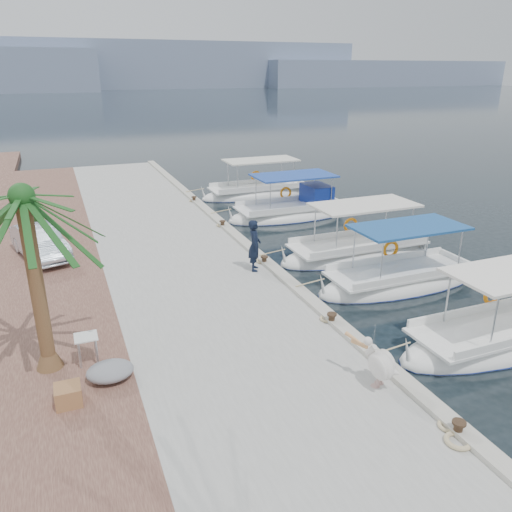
{
  "coord_description": "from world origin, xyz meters",
  "views": [
    {
      "loc": [
        -7.06,
        -14.49,
        7.33
      ],
      "look_at": [
        -1.0,
        0.71,
        1.2
      ],
      "focal_mm": 35.0,
      "sensor_mm": 36.0,
      "label": 1
    }
  ],
  "objects_px": {
    "fishing_caique_a": "(508,338)",
    "fishing_caique_d": "(292,213)",
    "fishing_caique_b": "(399,282)",
    "fishing_caique_e": "(258,194)",
    "fishing_caique_c": "(357,253)",
    "date_palm": "(22,198)",
    "parked_car": "(40,242)",
    "fisherman": "(255,245)",
    "pelican": "(380,363)"
  },
  "relations": [
    {
      "from": "fishing_caique_a",
      "to": "fishing_caique_d",
      "type": "bearing_deg",
      "value": 90.51
    },
    {
      "from": "fishing_caique_b",
      "to": "fishing_caique_e",
      "type": "distance_m",
      "value": 14.55
    },
    {
      "from": "fishing_caique_a",
      "to": "fishing_caique_c",
      "type": "relative_size",
      "value": 1.05
    },
    {
      "from": "fishing_caique_b",
      "to": "date_palm",
      "type": "height_order",
      "value": "date_palm"
    },
    {
      "from": "fishing_caique_b",
      "to": "fishing_caique_d",
      "type": "distance_m",
      "value": 9.59
    },
    {
      "from": "parked_car",
      "to": "fishing_caique_b",
      "type": "bearing_deg",
      "value": -45.2
    },
    {
      "from": "fishing_caique_b",
      "to": "fisherman",
      "type": "relative_size",
      "value": 3.5
    },
    {
      "from": "date_palm",
      "to": "fishing_caique_d",
      "type": "bearing_deg",
      "value": 43.5
    },
    {
      "from": "pelican",
      "to": "date_palm",
      "type": "relative_size",
      "value": 0.27
    },
    {
      "from": "fisherman",
      "to": "parked_car",
      "type": "bearing_deg",
      "value": 79.76
    },
    {
      "from": "fishing_caique_c",
      "to": "fishing_caique_d",
      "type": "height_order",
      "value": "same"
    },
    {
      "from": "fishing_caique_e",
      "to": "pelican",
      "type": "bearing_deg",
      "value": -104.25
    },
    {
      "from": "fishing_caique_b",
      "to": "fishing_caique_e",
      "type": "relative_size",
      "value": 0.9
    },
    {
      "from": "fishing_caique_c",
      "to": "date_palm",
      "type": "height_order",
      "value": "date_palm"
    },
    {
      "from": "fishing_caique_b",
      "to": "fishing_caique_c",
      "type": "distance_m",
      "value": 3.16
    },
    {
      "from": "fishing_caique_c",
      "to": "pelican",
      "type": "bearing_deg",
      "value": -120.02
    },
    {
      "from": "fishing_caique_b",
      "to": "date_palm",
      "type": "relative_size",
      "value": 1.27
    },
    {
      "from": "fishing_caique_a",
      "to": "fisherman",
      "type": "height_order",
      "value": "fisherman"
    },
    {
      "from": "pelican",
      "to": "fishing_caique_e",
      "type": "bearing_deg",
      "value": 75.75
    },
    {
      "from": "pelican",
      "to": "parked_car",
      "type": "relative_size",
      "value": 0.37
    },
    {
      "from": "fishing_caique_a",
      "to": "fisherman",
      "type": "xyz_separation_m",
      "value": [
        -5.17,
        6.68,
        1.31
      ]
    },
    {
      "from": "pelican",
      "to": "fisherman",
      "type": "bearing_deg",
      "value": 90.35
    },
    {
      "from": "fishing_caique_b",
      "to": "fishing_caique_e",
      "type": "bearing_deg",
      "value": 88.58
    },
    {
      "from": "fishing_caique_a",
      "to": "parked_car",
      "type": "relative_size",
      "value": 1.97
    },
    {
      "from": "fishing_caique_a",
      "to": "fishing_caique_b",
      "type": "relative_size",
      "value": 1.13
    },
    {
      "from": "fishing_caique_b",
      "to": "pelican",
      "type": "xyz_separation_m",
      "value": [
        -4.71,
        -5.43,
        0.95
      ]
    },
    {
      "from": "fishing_caique_a",
      "to": "date_palm",
      "type": "relative_size",
      "value": 1.43
    },
    {
      "from": "fishing_caique_a",
      "to": "fishing_caique_c",
      "type": "distance_m",
      "value": 7.64
    },
    {
      "from": "fishing_caique_e",
      "to": "fisherman",
      "type": "xyz_separation_m",
      "value": [
        -5.12,
        -12.35,
        1.31
      ]
    },
    {
      "from": "pelican",
      "to": "parked_car",
      "type": "height_order",
      "value": "parked_car"
    },
    {
      "from": "fishing_caique_b",
      "to": "parked_car",
      "type": "distance_m",
      "value": 13.63
    },
    {
      "from": "fishing_caique_b",
      "to": "fishing_caique_c",
      "type": "height_order",
      "value": "same"
    },
    {
      "from": "fishing_caique_c",
      "to": "parked_car",
      "type": "distance_m",
      "value": 12.68
    },
    {
      "from": "fishing_caique_b",
      "to": "fishing_caique_c",
      "type": "xyz_separation_m",
      "value": [
        0.25,
        3.15,
        -0.0
      ]
    },
    {
      "from": "fishing_caique_b",
      "to": "fishing_caique_d",
      "type": "bearing_deg",
      "value": 88.29
    },
    {
      "from": "fishing_caique_b",
      "to": "fishing_caique_d",
      "type": "relative_size",
      "value": 0.95
    },
    {
      "from": "fishing_caique_d",
      "to": "fisherman",
      "type": "distance_m",
      "value": 9.03
    },
    {
      "from": "fisherman",
      "to": "parked_car",
      "type": "distance_m",
      "value": 8.37
    },
    {
      "from": "fishing_caique_b",
      "to": "pelican",
      "type": "relative_size",
      "value": 4.68
    },
    {
      "from": "fishing_caique_a",
      "to": "pelican",
      "type": "height_order",
      "value": "fishing_caique_a"
    },
    {
      "from": "pelican",
      "to": "fishing_caique_b",
      "type": "bearing_deg",
      "value": 49.04
    },
    {
      "from": "parked_car",
      "to": "fishing_caique_e",
      "type": "bearing_deg",
      "value": 16.5
    },
    {
      "from": "fishing_caique_e",
      "to": "pelican",
      "type": "distance_m",
      "value": 20.63
    },
    {
      "from": "fishing_caique_b",
      "to": "fisherman",
      "type": "height_order",
      "value": "fisherman"
    },
    {
      "from": "fishing_caique_a",
      "to": "parked_car",
      "type": "xyz_separation_m",
      "value": [
        -12.36,
        10.96,
        0.99
      ]
    },
    {
      "from": "fishing_caique_c",
      "to": "fishing_caique_b",
      "type": "bearing_deg",
      "value": -94.46
    },
    {
      "from": "parked_car",
      "to": "date_palm",
      "type": "bearing_deg",
      "value": -105.31
    },
    {
      "from": "fisherman",
      "to": "parked_car",
      "type": "xyz_separation_m",
      "value": [
        -7.19,
        4.28,
        -0.32
      ]
    },
    {
      "from": "fishing_caique_b",
      "to": "parked_car",
      "type": "height_order",
      "value": "fishing_caique_b"
    },
    {
      "from": "fishing_caique_a",
      "to": "fishing_caique_e",
      "type": "bearing_deg",
      "value": 90.16
    }
  ]
}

